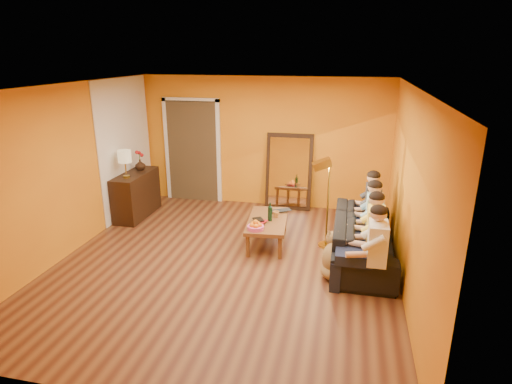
% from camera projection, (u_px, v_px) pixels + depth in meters
% --- Properties ---
extents(room_shell, '(5.00, 5.50, 2.60)m').
position_uv_depth(room_shell, '(231.00, 174.00, 6.38)').
color(room_shell, brown).
rests_on(room_shell, ground).
extents(white_accent, '(0.02, 1.90, 2.58)m').
position_uv_depth(white_accent, '(126.00, 147.00, 8.17)').
color(white_accent, white).
rests_on(white_accent, wall_left).
extents(doorway_recess, '(1.06, 0.30, 2.10)m').
position_uv_depth(doorway_recess, '(195.00, 150.00, 9.05)').
color(doorway_recess, '#3F2D19').
rests_on(doorway_recess, floor).
extents(door_jamb_left, '(0.08, 0.06, 2.20)m').
position_uv_depth(door_jamb_left, '(167.00, 150.00, 9.06)').
color(door_jamb_left, white).
rests_on(door_jamb_left, wall_back).
extents(door_jamb_right, '(0.08, 0.06, 2.20)m').
position_uv_depth(door_jamb_right, '(219.00, 153.00, 8.82)').
color(door_jamb_right, white).
rests_on(door_jamb_right, wall_back).
extents(door_header, '(1.22, 0.06, 0.08)m').
position_uv_depth(door_header, '(190.00, 100.00, 8.60)').
color(door_header, white).
rests_on(door_header, wall_back).
extents(mirror_frame, '(0.92, 0.27, 1.51)m').
position_uv_depth(mirror_frame, '(289.00, 172.00, 8.53)').
color(mirror_frame, black).
rests_on(mirror_frame, floor).
extents(mirror_glass, '(0.78, 0.21, 1.35)m').
position_uv_depth(mirror_glass, '(289.00, 172.00, 8.49)').
color(mirror_glass, white).
rests_on(mirror_glass, mirror_frame).
extents(sideboard, '(0.44, 1.18, 0.85)m').
position_uv_depth(sideboard, '(136.00, 195.00, 8.21)').
color(sideboard, black).
rests_on(sideboard, floor).
extents(table_lamp, '(0.24, 0.24, 0.51)m').
position_uv_depth(table_lamp, '(125.00, 164.00, 7.72)').
color(table_lamp, beige).
rests_on(table_lamp, sideboard).
extents(sofa, '(2.28, 0.89, 0.66)m').
position_uv_depth(sofa, '(363.00, 238.00, 6.54)').
color(sofa, black).
rests_on(sofa, floor).
extents(coffee_table, '(0.73, 1.27, 0.42)m').
position_uv_depth(coffee_table, '(267.00, 231.00, 7.08)').
color(coffee_table, brown).
rests_on(coffee_table, floor).
extents(floor_lamp, '(0.34, 0.30, 1.44)m').
position_uv_depth(floor_lamp, '(328.00, 205.00, 6.79)').
color(floor_lamp, '#AA8E31').
rests_on(floor_lamp, floor).
extents(dog, '(0.55, 0.66, 0.66)m').
position_uv_depth(dog, '(334.00, 255.00, 5.97)').
color(dog, olive).
rests_on(dog, floor).
extents(person_far_left, '(0.70, 0.44, 1.22)m').
position_uv_depth(person_far_left, '(377.00, 250.00, 5.50)').
color(person_far_left, silver).
rests_on(person_far_left, sofa).
extents(person_mid_left, '(0.70, 0.44, 1.22)m').
position_uv_depth(person_mid_left, '(375.00, 233.00, 6.01)').
color(person_mid_left, '#FBDE53').
rests_on(person_mid_left, sofa).
extents(person_mid_right, '(0.70, 0.44, 1.22)m').
position_uv_depth(person_mid_right, '(373.00, 219.00, 6.52)').
color(person_mid_right, '#97CEE9').
rests_on(person_mid_right, sofa).
extents(person_far_right, '(0.70, 0.44, 1.22)m').
position_uv_depth(person_far_right, '(372.00, 207.00, 7.03)').
color(person_far_right, '#39383E').
rests_on(person_far_right, sofa).
extents(fruit_bowl, '(0.26, 0.26, 0.16)m').
position_uv_depth(fruit_bowl, '(256.00, 225.00, 6.59)').
color(fruit_bowl, '#E04F95').
rests_on(fruit_bowl, coffee_table).
extents(wine_bottle, '(0.07, 0.07, 0.31)m').
position_uv_depth(wine_bottle, '(270.00, 212.00, 6.91)').
color(wine_bottle, black).
rests_on(wine_bottle, coffee_table).
extents(tumbler, '(0.13, 0.13, 0.10)m').
position_uv_depth(tumbler, '(276.00, 214.00, 7.08)').
color(tumbler, '#B27F3F').
rests_on(tumbler, coffee_table).
extents(laptop, '(0.44, 0.39, 0.03)m').
position_uv_depth(laptop, '(282.00, 212.00, 7.30)').
color(laptop, black).
rests_on(laptop, coffee_table).
extents(book_lower, '(0.21, 0.26, 0.02)m').
position_uv_depth(book_lower, '(254.00, 222.00, 6.86)').
color(book_lower, black).
rests_on(book_lower, coffee_table).
extents(book_mid, '(0.25, 0.29, 0.02)m').
position_uv_depth(book_mid, '(255.00, 221.00, 6.86)').
color(book_mid, '#B11417').
rests_on(book_mid, book_lower).
extents(book_upper, '(0.23, 0.25, 0.02)m').
position_uv_depth(book_upper, '(254.00, 220.00, 6.84)').
color(book_upper, black).
rests_on(book_upper, book_mid).
extents(vase, '(0.20, 0.20, 0.21)m').
position_uv_depth(vase, '(140.00, 165.00, 8.28)').
color(vase, black).
rests_on(vase, sideboard).
extents(flowers, '(0.17, 0.17, 0.39)m').
position_uv_depth(flowers, '(139.00, 154.00, 8.21)').
color(flowers, '#B11417').
rests_on(flowers, vase).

